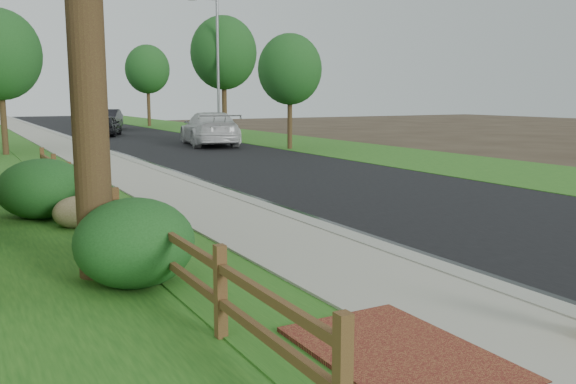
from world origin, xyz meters
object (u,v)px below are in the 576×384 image
ranch_fence (101,204)px  dark_car_mid (106,125)px  white_suv (209,129)px  streetlight (216,59)px

ranch_fence → dark_car_mid: bearing=77.3°
white_suv → streetlight: (2.22, 4.35, 3.97)m
white_suv → streetlight: bearing=-105.9°
white_suv → ranch_fence: bearing=73.8°
ranch_fence → streetlight: 26.81m
ranch_fence → white_suv: 21.58m
white_suv → streetlight: size_ratio=0.72×
ranch_fence → dark_car_mid: 30.46m
ranch_fence → white_suv: size_ratio=2.72×
ranch_fence → streetlight: streetlight is taller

